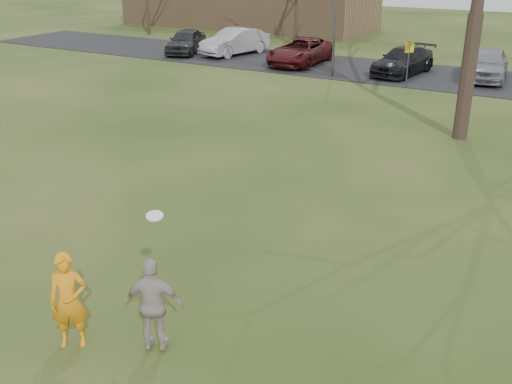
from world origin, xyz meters
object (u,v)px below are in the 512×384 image
car_0 (186,41)px  car_3 (403,61)px  car_2 (300,51)px  player_defender (69,301)px  catching_play (154,304)px  building (249,2)px  car_1 (235,42)px  car_4 (488,64)px

car_0 → car_3: (13.52, 0.34, -0.05)m
car_2 → player_defender: bearing=-74.7°
catching_play → player_defender: bearing=-156.7°
player_defender → building: size_ratio=0.08×
car_0 → building: size_ratio=0.21×
building → car_1: bearing=-63.2°
player_defender → car_4: (2.16, 25.71, -0.04)m
player_defender → car_2: bearing=70.9°
car_1 → building: size_ratio=0.23×
player_defender → car_2: player_defender is taller
car_0 → car_2: 7.68m
car_1 → car_4: bearing=13.4°
car_3 → catching_play: catching_play is taller
building → player_defender: bearing=-63.8°
car_1 → car_2: car_1 is taller
player_defender → catching_play: 1.45m
car_4 → car_0: bearing=178.0°
player_defender → car_1: 28.63m
car_1 → catching_play: bearing=-47.7°
player_defender → car_3: player_defender is taller
car_3 → player_defender: bearing=-77.7°
player_defender → car_4: player_defender is taller
player_defender → catching_play: (1.33, 0.57, 0.03)m
car_0 → car_3: car_0 is taller
player_defender → car_1: bearing=79.6°
player_defender → car_4: bearing=48.8°
building → car_0: bearing=-75.7°
player_defender → building: 42.68m
player_defender → car_0: size_ratio=0.40×
car_2 → car_0: bearing=179.9°
player_defender → car_1: player_defender is taller
car_4 → catching_play: bearing=-97.3°
car_4 → player_defender: bearing=-100.2°
car_0 → catching_play: size_ratio=1.74×
car_1 → car_0: bearing=-146.0°
car_0 → car_2: size_ratio=0.83×
player_defender → building: bearing=79.9°
building → car_4: bearing=-30.9°
car_1 → catching_play: (13.86, -25.18, 0.08)m
player_defender → car_2: (-7.72, 24.91, -0.11)m
player_defender → car_3: size_ratio=0.37×
car_2 → car_3: size_ratio=1.10×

